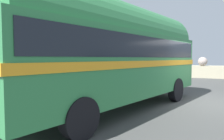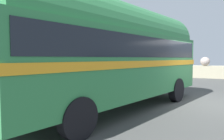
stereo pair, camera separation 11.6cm
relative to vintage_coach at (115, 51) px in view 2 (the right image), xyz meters
name	(u,v)px [view 2 (the right image)]	position (x,y,z in m)	size (l,w,h in m)	color
ground	(207,103)	(2.98, 2.33, -2.04)	(32.00, 26.00, 0.02)	#414241
breakwater	(203,70)	(2.90, 14.12, -1.30)	(31.36, 2.24, 2.44)	#ADA689
vintage_coach	(115,51)	(0.00, 0.00, 0.00)	(4.80, 8.91, 3.70)	black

